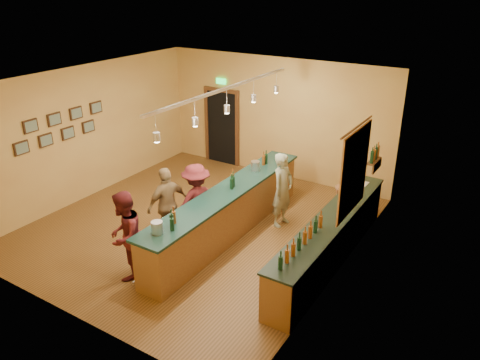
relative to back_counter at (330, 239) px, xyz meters
The scene contains 18 objects.
floor 3.01m from the back_counter, behind, with size 7.00×7.00×0.00m, color #513717.
ceiling 4.03m from the back_counter, behind, with size 6.50×7.00×0.02m, color silver.
wall_back 4.59m from the back_counter, 131.80° to the left, with size 6.50×0.02×3.20m, color #BD8947.
wall_front 4.86m from the back_counter, 128.91° to the right, with size 6.50×0.02×3.20m, color #BD8947.
wall_left 6.32m from the back_counter, behind, with size 0.02×7.00×3.20m, color #BD8947.
wall_right 1.16m from the back_counter, 32.52° to the right, with size 0.02×7.00×3.20m, color #BD8947.
doorway 5.75m from the back_counter, 144.79° to the left, with size 1.15×0.09×2.48m.
tapestry 1.41m from the back_counter, 40.29° to the left, with size 0.03×1.40×1.60m, color maroon.
bottle_shelf 2.10m from the back_counter, 83.32° to the left, with size 0.17×0.55×0.54m.
picture_grid 6.42m from the back_counter, behind, with size 0.06×2.20×0.70m, color #382111, non-canonical shape.
back_counter is the anchor object (origin of this frame).
tasting_bar 2.20m from the back_counter, behind, with size 0.74×5.10×1.38m.
pendant_track 3.33m from the back_counter, behind, with size 0.11×4.60×0.50m.
bartender 1.72m from the back_counter, 149.80° to the left, with size 0.60×0.40×1.66m, color gray.
customer_a 3.79m from the back_counter, 140.95° to the right, with size 0.81×0.63×1.67m, color #59191E.
customer_b 3.31m from the back_counter, 163.20° to the right, with size 0.93×0.39×1.59m, color #997A51.
customer_c 2.81m from the back_counter, 169.14° to the right, with size 1.04×0.60×1.60m, color #59191E.
bar_stool 2.09m from the back_counter, 104.54° to the left, with size 0.33×0.33×0.67m.
Camera 1 is at (5.58, -7.22, 5.05)m, focal length 35.00 mm.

